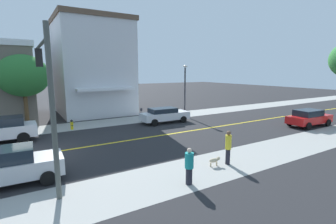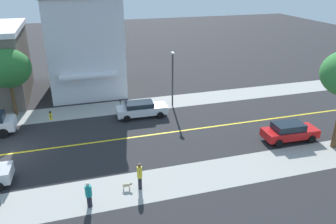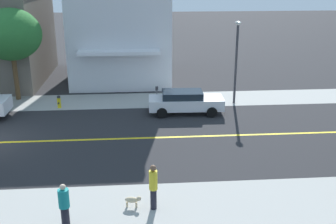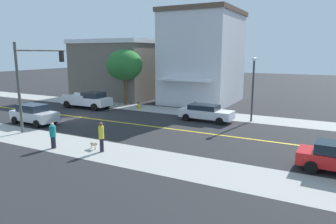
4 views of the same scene
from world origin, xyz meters
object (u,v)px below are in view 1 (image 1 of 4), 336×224
(street_tree_right_corner, at_px, (23,76))
(fire_hydrant, at_px, (72,125))
(pedestrian_teal_shirt, at_px, (189,166))
(small_dog, at_px, (215,160))
(white_sedan_left_curb, at_px, (165,115))
(silver_sedan_right_curb, at_px, (9,166))
(parking_meter, at_px, (141,113))
(traffic_light_mast, at_px, (47,85))
(red_sedan_right_curb, at_px, (309,118))
(street_lamp, at_px, (185,84))
(pedestrian_yellow_shirt, at_px, (228,146))

(street_tree_right_corner, relative_size, fire_hydrant, 7.44)
(pedestrian_teal_shirt, xyz_separation_m, small_dog, (-1.01, 2.38, -0.54))
(fire_hydrant, bearing_deg, white_sedan_left_curb, 78.25)
(fire_hydrant, height_order, pedestrian_teal_shirt, pedestrian_teal_shirt)
(fire_hydrant, relative_size, pedestrian_teal_shirt, 0.51)
(pedestrian_teal_shirt, bearing_deg, street_tree_right_corner, -58.83)
(silver_sedan_right_curb, bearing_deg, small_dog, -16.21)
(parking_meter, relative_size, traffic_light_mast, 0.20)
(white_sedan_left_curb, relative_size, small_dog, 7.32)
(red_sedan_right_curb, bearing_deg, traffic_light_mast, -175.40)
(small_dog, bearing_deg, silver_sedan_right_curb, 171.28)
(street_tree_right_corner, height_order, traffic_light_mast, traffic_light_mast)
(red_sedan_right_curb, height_order, small_dog, red_sedan_right_curb)
(street_tree_right_corner, distance_m, red_sedan_right_curb, 24.98)
(white_sedan_left_curb, bearing_deg, parking_meter, 139.02)
(fire_hydrant, bearing_deg, parking_meter, 89.01)
(red_sedan_right_curb, relative_size, small_dog, 6.93)
(small_dog, bearing_deg, street_lamp, 71.06)
(small_dog, bearing_deg, traffic_light_mast, 174.61)
(street_lamp, bearing_deg, silver_sedan_right_curb, -59.29)
(red_sedan_right_curb, xyz_separation_m, white_sedan_left_curb, (-8.00, -10.35, -0.02))
(pedestrian_teal_shirt, distance_m, small_dog, 2.64)
(red_sedan_right_curb, distance_m, white_sedan_left_curb, 13.08)
(traffic_light_mast, distance_m, red_sedan_right_curb, 21.40)
(white_sedan_left_curb, relative_size, pedestrian_teal_shirt, 2.86)
(fire_hydrant, height_order, traffic_light_mast, traffic_light_mast)
(traffic_light_mast, relative_size, pedestrian_yellow_shirt, 3.63)
(street_lamp, bearing_deg, street_tree_right_corner, -98.08)
(street_tree_right_corner, xyz_separation_m, parking_meter, (2.27, 9.62, -3.63))
(fire_hydrant, height_order, parking_meter, parking_meter)
(silver_sedan_right_curb, height_order, pedestrian_teal_shirt, pedestrian_teal_shirt)
(street_lamp, bearing_deg, red_sedan_right_curb, 34.87)
(street_lamp, distance_m, pedestrian_teal_shirt, 16.59)
(street_tree_right_corner, relative_size, pedestrian_yellow_shirt, 3.42)
(white_sedan_left_curb, distance_m, pedestrian_teal_shirt, 13.08)
(traffic_light_mast, distance_m, small_dog, 8.72)
(street_lamp, xyz_separation_m, small_dog, (12.52, -6.85, -3.17))
(fire_hydrant, height_order, silver_sedan_right_curb, silver_sedan_right_curb)
(white_sedan_left_curb, xyz_separation_m, small_dog, (10.79, -3.29, -0.45))
(fire_hydrant, relative_size, silver_sedan_right_curb, 0.20)
(white_sedan_left_curb, height_order, pedestrian_teal_shirt, pedestrian_teal_shirt)
(red_sedan_right_curb, bearing_deg, street_tree_right_corner, 153.84)
(pedestrian_yellow_shirt, xyz_separation_m, small_dog, (-0.16, -0.78, -0.67))
(street_tree_right_corner, distance_m, pedestrian_teal_shirt, 17.03)
(parking_meter, bearing_deg, street_lamp, 91.69)
(street_tree_right_corner, bearing_deg, white_sedan_left_curb, 71.22)
(parking_meter, distance_m, red_sedan_right_curb, 15.40)
(pedestrian_yellow_shirt, bearing_deg, silver_sedan_right_curb, 132.71)
(red_sedan_right_curb, height_order, pedestrian_yellow_shirt, pedestrian_yellow_shirt)
(street_lamp, relative_size, red_sedan_right_curb, 1.23)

